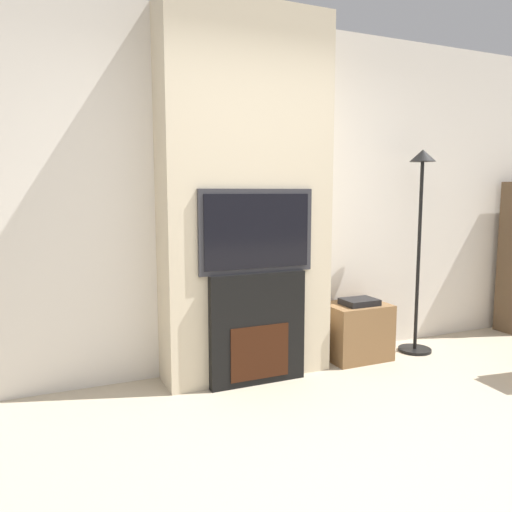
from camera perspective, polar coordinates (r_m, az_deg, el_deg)
ground_plane at (r=2.57m, az=16.51°, el=-25.87°), size 14.00×14.00×0.00m
wall_back at (r=3.91m, az=-2.44°, el=6.70°), size 6.00×0.06×2.70m
chimney_breast at (r=3.71m, az=-1.19°, el=6.67°), size 1.27×0.38×2.70m
fireplace at (r=3.67m, az=0.01°, el=-8.26°), size 0.73×0.15×0.82m
television at (r=3.54m, az=0.02°, el=2.87°), size 0.87×0.07×0.60m
floor_lamp at (r=4.48m, az=18.23°, el=3.50°), size 0.28×0.28×1.75m
media_stand at (r=4.31m, az=11.35°, el=-8.31°), size 0.51×0.40×0.52m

